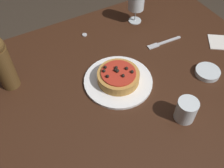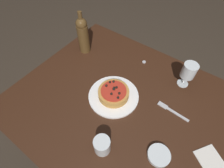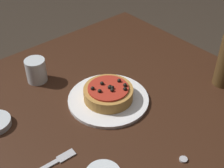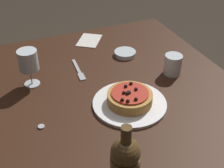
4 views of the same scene
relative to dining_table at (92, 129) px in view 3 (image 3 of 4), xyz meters
name	(u,v)px [view 3 (image 3 of 4)]	position (x,y,z in m)	size (l,w,h in m)	color
dining_table	(92,129)	(0.00, 0.00, 0.00)	(1.26, 1.02, 0.77)	#381E11
dinner_plate	(109,100)	(-0.08, 0.00, 0.10)	(0.29, 0.29, 0.01)	white
pizza	(109,93)	(-0.08, 0.00, 0.13)	(0.18, 0.18, 0.06)	#BC843D
water_cup	(36,70)	(0.05, -0.27, 0.14)	(0.08, 0.08, 0.09)	silver
fork	(51,164)	(0.23, 0.11, 0.09)	(0.18, 0.03, 0.00)	#B7B7BC
bottle_cap	(183,159)	(-0.07, 0.35, 0.09)	(0.02, 0.02, 0.01)	#B7B7BC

